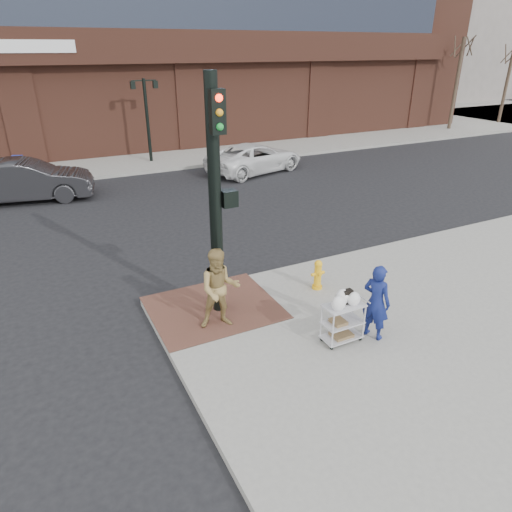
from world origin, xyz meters
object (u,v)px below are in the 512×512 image
pedestrian_tan (220,289)px  woman_blue (376,302)px  traffic_signal_pole (216,194)px  lamp_post (147,111)px  utility_cart (343,319)px  sedan_dark (26,181)px  minivan_white (255,158)px  fire_hydrant (318,274)px

pedestrian_tan → woman_blue: bearing=-18.8°
traffic_signal_pole → pedestrian_tan: (-0.25, -0.61, -1.81)m
lamp_post → utility_cart: lamp_post is taller
woman_blue → sedan_dark: (-5.83, 13.56, -0.14)m
minivan_white → fire_hydrant: size_ratio=6.59×
pedestrian_tan → utility_cart: pedestrian_tan is taller
utility_cart → fire_hydrant: utility_cart is taller
lamp_post → minivan_white: size_ratio=0.81×
lamp_post → woman_blue: size_ratio=2.52×
traffic_signal_pole → sedan_dark: (-3.47, 11.20, -2.03)m
sedan_dark → utility_cart: sedan_dark is taller
traffic_signal_pole → woman_blue: (2.36, -2.36, -1.89)m
lamp_post → pedestrian_tan: bearing=-99.8°
traffic_signal_pole → sedan_dark: bearing=107.2°
minivan_white → utility_cart: bearing=145.1°
traffic_signal_pole → woman_blue: bearing=-45.0°
minivan_white → utility_cart: minivan_white is taller
sedan_dark → fire_hydrant: size_ratio=6.53×
woman_blue → pedestrian_tan: 3.14m
pedestrian_tan → fire_hydrant: (2.73, 0.45, -0.49)m
traffic_signal_pole → pedestrian_tan: size_ratio=2.87×
woman_blue → fire_hydrant: 2.25m
minivan_white → fire_hydrant: minivan_white is taller
utility_cart → traffic_signal_pole: bearing=127.5°
minivan_white → fire_hydrant: bearing=145.4°
traffic_signal_pole → fire_hydrant: (2.48, -0.15, -2.30)m
lamp_post → sedan_dark: 7.40m
utility_cart → sedan_dark: bearing=111.0°
lamp_post → minivan_white: (4.03, -3.96, -1.93)m
fire_hydrant → sedan_dark: bearing=117.7°
pedestrian_tan → fire_hydrant: size_ratio=2.33×
lamp_post → utility_cart: 17.56m
lamp_post → sedan_dark: (-5.94, -4.03, -1.81)m
lamp_post → traffic_signal_pole: size_ratio=0.80×
fire_hydrant → pedestrian_tan: bearing=-170.6°
woman_blue → minivan_white: size_ratio=0.32×
traffic_signal_pole → fire_hydrant: 3.39m
traffic_signal_pole → lamp_post: bearing=80.8°
lamp_post → minivan_white: bearing=-44.5°
sedan_dark → fire_hydrant: (5.95, -11.35, -0.27)m
lamp_post → fire_hydrant: 15.52m
minivan_white → traffic_signal_pole: bearing=134.7°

